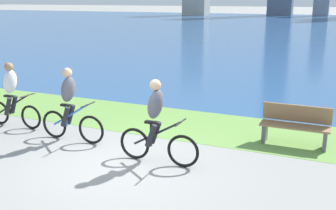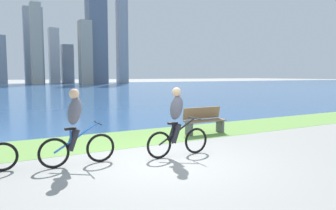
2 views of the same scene
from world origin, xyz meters
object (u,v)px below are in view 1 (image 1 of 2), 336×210
Objects in this scene: cyclist_lead at (156,123)px; bench_near_path at (295,125)px; cyclist_trailing at (70,105)px; cyclist_distant_rear at (12,95)px.

cyclist_lead is 3.26m from bench_near_path.
cyclist_lead is at bearing -9.30° from cyclist_trailing.
cyclist_trailing is 1.02× the size of cyclist_distant_rear.
cyclist_trailing reaches higher than cyclist_lead.
cyclist_trailing is 2.03m from cyclist_distant_rear.
cyclist_lead is 1.01× the size of cyclist_trailing.
cyclist_trailing is at bearing -159.21° from bench_near_path.
cyclist_trailing is 1.14× the size of bench_near_path.
cyclist_distant_rear is (-4.37, 0.68, -0.01)m from cyclist_lead.
cyclist_distant_rear is 1.11× the size of bench_near_path.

